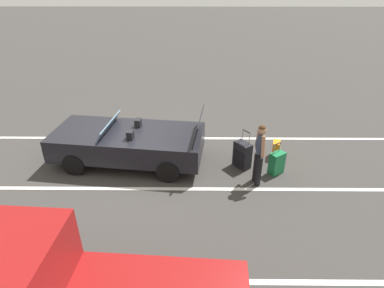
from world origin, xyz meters
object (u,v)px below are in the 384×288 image
(suitcase_medium_bright, at_px, (277,163))
(convertible_car, at_px, (122,142))
(suitcase_large_black, at_px, (242,155))
(traveler_person, at_px, (259,152))
(suitcase_small_carryon, at_px, (276,149))

(suitcase_medium_bright, bearing_deg, convertible_car, -132.62)
(suitcase_large_black, relative_size, traveler_person, 0.66)
(suitcase_medium_bright, height_order, suitcase_small_carryon, suitcase_medium_bright)
(suitcase_medium_bright, relative_size, traveler_person, 0.54)
(suitcase_large_black, bearing_deg, traveler_person, 73.75)
(suitcase_medium_bright, xyz_separation_m, traveler_person, (0.60, 0.45, 0.62))
(convertible_car, distance_m, traveler_person, 3.79)
(convertible_car, height_order, traveler_person, traveler_person)
(suitcase_large_black, height_order, suitcase_medium_bright, suitcase_large_black)
(suitcase_large_black, xyz_separation_m, suitcase_medium_bright, (-0.88, 0.32, -0.06))
(suitcase_large_black, relative_size, suitcase_small_carryon, 2.17)
(convertible_car, distance_m, suitcase_medium_bright, 4.29)
(suitcase_medium_bright, xyz_separation_m, suitcase_small_carryon, (-0.18, -0.84, -0.06))
(traveler_person, bearing_deg, suitcase_large_black, -77.52)
(convertible_car, bearing_deg, traveler_person, 170.93)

